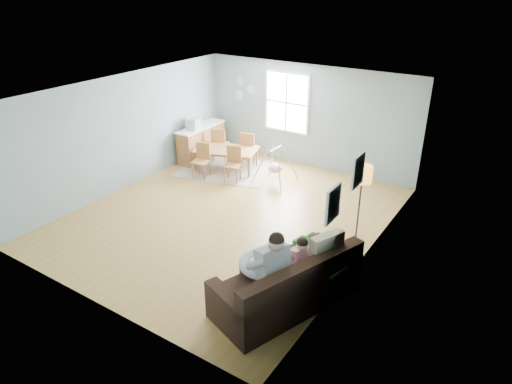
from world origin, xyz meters
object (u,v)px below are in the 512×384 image
Objects in this scene: chair_sw at (202,158)px; chair_nw at (219,142)px; toddler at (297,256)px; dining_table at (226,159)px; father at (266,266)px; storage_cube at (269,274)px; baby_swing at (275,167)px; chair_ne at (249,146)px; counter at (201,142)px; floor_lamp at (362,181)px; monitor at (193,124)px; chair_se at (233,162)px; sofa at (289,288)px.

chair_nw is (-0.30, 1.13, 0.03)m from chair_sw.
chair_sw is 0.94× the size of chair_nw.
dining_table is (-4.11, 3.69, -0.51)m from toddler.
toddler is 5.31m from chair_sw.
storage_cube is at bearing 116.77° from father.
chair_sw is at bearing -159.22° from baby_swing.
counter is (-1.37, -0.35, -0.04)m from chair_ne.
floor_lamp reaches higher than monitor.
storage_cube is at bearing -46.60° from chair_se.
toddler is 6.38m from monitor.
dining_table is at bearing 136.30° from sofa.
sofa is 2.39m from floor_lamp.
chair_se is at bearing 14.94° from chair_sw.
toddler is 5.54m from dining_table.
sofa is 0.52m from toddler.
floor_lamp is at bearing 78.13° from father.
storage_cube is at bearing -60.45° from baby_swing.
sofa is 7.47× the size of monitor.
monitor is (-5.19, 3.94, 0.74)m from sofa.
storage_cube is at bearing -63.14° from dining_table.
baby_swing reaches higher than chair_se.
toddler is 1.99× the size of storage_cube.
chair_nw is 0.88m from monitor.
floor_lamp reaches higher than toddler.
chair_nw is 1.02× the size of chair_ne.
dining_table is at bearing -0.61° from monitor.
floor_lamp is 2.33m from storage_cube.
monitor is at bearing 179.69° from baby_swing.
baby_swing is (1.25, -0.68, -0.11)m from chair_ne.
sofa is 1.52× the size of counter.
chair_sw is at bearing 143.35° from sofa.
sofa is 4.71m from baby_swing.
baby_swing reaches higher than storage_cube.
monitor is at bearing 144.46° from toddler.
toddler is (-0.01, 0.24, 0.46)m from sofa.
chair_ne reaches higher than chair_sw.
baby_swing is at bearing 119.55° from storage_cube.
chair_se is (0.82, 0.22, 0.01)m from chair_sw.
chair_nw reaches higher than chair_sw.
counter is (-0.84, 1.01, -0.02)m from chair_sw.
toddler reaches higher than sofa.
baby_swing is at bearing 25.46° from chair_se.
counter is at bearing 140.76° from sofa.
father is at bearing -46.47° from chair_nw.
chair_ne is (-3.85, 4.61, 0.18)m from sofa.
storage_cube is (-0.77, -1.86, -1.18)m from floor_lamp.
baby_swing is (1.78, 0.67, -0.09)m from chair_sw.
chair_ne is 2.66× the size of monitor.
chair_nw is at bearing 138.33° from toddler.
toddler is at bearing -54.96° from baby_swing.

